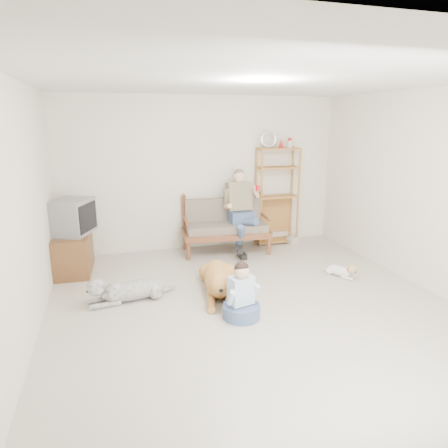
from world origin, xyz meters
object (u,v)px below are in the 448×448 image
object	(u,v)px
tv_stand	(73,253)
golden_retriever	(219,279)
loveseat	(225,225)
etagere	(277,195)

from	to	relation	value
tv_stand	golden_retriever	bearing A→B (deg)	-32.31
loveseat	golden_retriever	bearing A→B (deg)	-103.73
tv_stand	loveseat	bearing A→B (deg)	10.65
loveseat	golden_retriever	xyz separation A→B (m)	(-0.60, -1.71, -0.29)
loveseat	tv_stand	xyz separation A→B (m)	(-2.52, -0.32, -0.19)
etagere	golden_retriever	size ratio (longest dim) A/B	1.33
loveseat	golden_retriever	world-z (taller)	loveseat
etagere	tv_stand	xyz separation A→B (m)	(-3.59, -0.51, -0.62)
loveseat	tv_stand	bearing A→B (deg)	-167.27
etagere	golden_retriever	bearing A→B (deg)	-131.23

